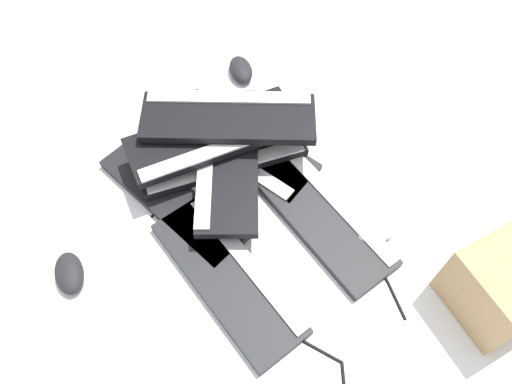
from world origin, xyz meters
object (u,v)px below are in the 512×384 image
Objects in this scene: keyboard_3 at (239,145)px; mouse_2 at (69,273)px; keyboard_7 at (228,117)px; keyboard_1 at (229,276)px; keyboard_6 at (213,136)px; keyboard_4 at (221,153)px; mouse_3 at (377,230)px; keyboard_2 at (320,214)px; mouse_1 at (170,128)px; keyboard_0 at (177,195)px; keyboard_5 at (227,158)px; mouse_0 at (241,70)px.

keyboard_3 is 0.54m from mouse_2.
keyboard_7 is 0.54m from mouse_2.
keyboard_6 is (0.06, -0.34, 0.09)m from keyboard_1.
keyboard_4 reaches higher than mouse_2.
keyboard_6 is 0.06m from keyboard_7.
keyboard_4 is at bearing 148.94° from keyboard_6.
mouse_2 reaches higher than keyboard_3.
keyboard_6 is 0.47m from mouse_3.
keyboard_2 is 0.15m from mouse_3.
mouse_3 is at bearing 153.56° from keyboard_6.
keyboard_6 is at bearing 93.16° from mouse_1.
mouse_3 is (-0.73, -0.15, 0.00)m from mouse_2.
keyboard_4 is 4.22× the size of mouse_2.
keyboard_6 is (0.28, -0.17, 0.09)m from keyboard_2.
keyboard_0 is at bearing -35.38° from mouse_3.
keyboard_2 is at bearing 136.21° from keyboard_3.
keyboard_5 is 4.06× the size of mouse_2.
keyboard_5 is 0.47m from mouse_2.
keyboard_6 is at bearing -80.17° from keyboard_1.
mouse_1 is 1.00× the size of mouse_2.
keyboard_0 is at bearing 31.11° from keyboard_5.
keyboard_1 is 0.99× the size of keyboard_2.
keyboard_2 is at bearing -141.12° from keyboard_1.
mouse_1 is (0.04, -0.21, 0.01)m from keyboard_0.
keyboard_5 is at bearing 87.77° from mouse_1.
mouse_3 is (-0.42, 0.21, -0.08)m from keyboard_6.
keyboard_4 is 0.18m from mouse_1.
keyboard_6 reaches higher than mouse_3.
keyboard_7 is at bearing -112.35° from keyboard_4.
mouse_2 is (0.18, 0.44, 0.00)m from mouse_1.
mouse_0 is (-0.01, -0.28, -0.11)m from keyboard_7.
keyboard_4 is 0.33m from mouse_0.
mouse_0 is 0.30m from mouse_1.
keyboard_1 is 3.94× the size of mouse_2.
keyboard_4 is 0.05m from keyboard_5.
keyboard_0 is 0.16m from keyboard_4.
keyboard_4 reaches higher than mouse_1.
mouse_1 is at bearing -12.74° from keyboard_3.
mouse_0 is (0.01, -0.66, 0.01)m from keyboard_1.
keyboard_2 is 0.53m from mouse_0.
mouse_3 is (-0.14, 0.04, 0.01)m from keyboard_2.
keyboard_1 is at bearing 68.73° from mouse_2.
mouse_2 is at bearing 48.18° from keyboard_7.
mouse_1 is at bearing 134.68° from mouse_2.
mouse_1 reaches higher than keyboard_0.
keyboard_5 reaches higher than keyboard_2.
mouse_3 is at bearing 170.73° from keyboard_0.
keyboard_0 and keyboard_1 have the same top height.
keyboard_7 is at bearing 110.54° from mouse_1.
keyboard_6 reaches higher than mouse_2.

